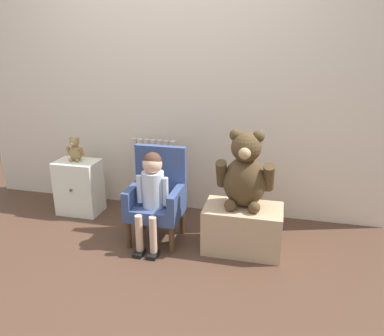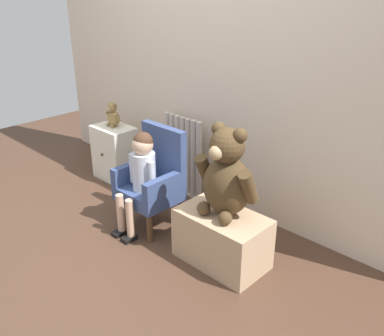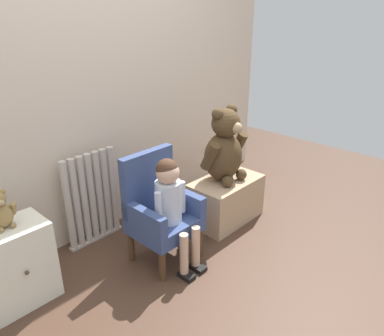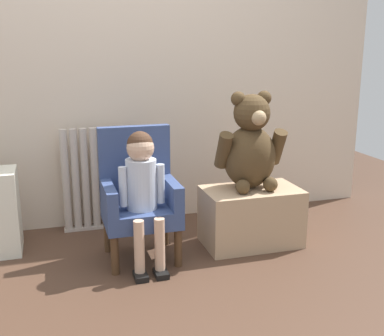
{
  "view_description": "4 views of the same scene",
  "coord_description": "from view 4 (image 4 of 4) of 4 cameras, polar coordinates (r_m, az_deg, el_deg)",
  "views": [
    {
      "loc": [
        0.96,
        -2.01,
        1.55
      ],
      "look_at": [
        0.33,
        0.61,
        0.62
      ],
      "focal_mm": 35.0,
      "sensor_mm": 36.0,
      "label": 1
    },
    {
      "loc": [
        2.23,
        -1.26,
        1.73
      ],
      "look_at": [
        0.4,
        0.63,
        0.55
      ],
      "focal_mm": 40.0,
      "sensor_mm": 36.0,
      "label": 2
    },
    {
      "loc": [
        -1.4,
        -1.06,
        1.62
      ],
      "look_at": [
        0.4,
        0.62,
        0.54
      ],
      "focal_mm": 35.0,
      "sensor_mm": 36.0,
      "label": 3
    },
    {
      "loc": [
        -0.41,
        -2.01,
        1.2
      ],
      "look_at": [
        0.36,
        0.56,
        0.51
      ],
      "focal_mm": 45.0,
      "sensor_mm": 36.0,
      "label": 4
    }
  ],
  "objects": [
    {
      "name": "large_teddy_bear",
      "position": [
        2.91,
        6.93,
        2.57
      ],
      "size": [
        0.43,
        0.3,
        0.59
      ],
      "color": "#4B3720",
      "rests_on": "low_bench"
    },
    {
      "name": "radiator",
      "position": [
        3.23,
        -11.42,
        -1.37
      ],
      "size": [
        0.43,
        0.05,
        0.69
      ],
      "color": "beige",
      "rests_on": "ground_plane"
    },
    {
      "name": "low_bench",
      "position": [
        3.0,
        6.99,
        -5.72
      ],
      "size": [
        0.59,
        0.35,
        0.35
      ],
      "primitive_type": "cube",
      "color": "tan",
      "rests_on": "ground_plane"
    },
    {
      "name": "back_wall",
      "position": [
        3.26,
        -9.71,
        14.15
      ],
      "size": [
        3.8,
        0.05,
        2.4
      ],
      "primitive_type": "cube",
      "color": "beige",
      "rests_on": "ground_plane"
    },
    {
      "name": "child_figure",
      "position": [
        2.62,
        -5.94,
        -1.33
      ],
      "size": [
        0.25,
        0.35,
        0.75
      ],
      "color": "silver",
      "rests_on": "ground_plane"
    },
    {
      "name": "child_armchair",
      "position": [
        2.77,
        -6.33,
        -3.26
      ],
      "size": [
        0.41,
        0.38,
        0.75
      ],
      "color": "#364877",
      "rests_on": "ground_plane"
    },
    {
      "name": "ground_plane",
      "position": [
        2.38,
        -4.59,
        -16.0
      ],
      "size": [
        6.0,
        6.0,
        0.0
      ],
      "primitive_type": "plane",
      "color": "#4A3224"
    }
  ]
}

